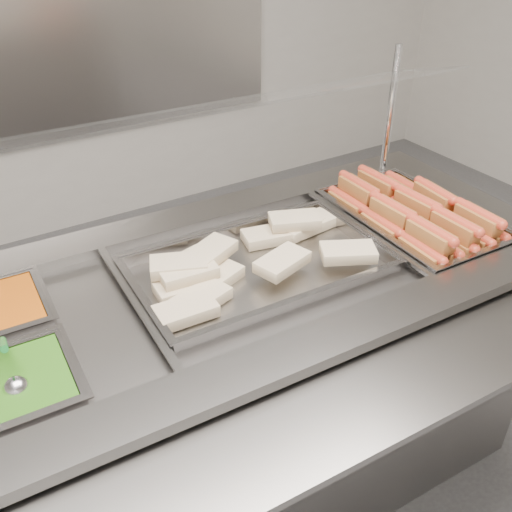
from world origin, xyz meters
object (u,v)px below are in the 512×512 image
steam_counter (242,386)px  sneeze_guard (199,115)px  pan_wraps (259,270)px  serving_spoon (14,380)px  pan_hotdogs (411,225)px

steam_counter → sneeze_guard: (0.01, 0.22, 0.82)m
sneeze_guard → pan_wraps: (0.05, -0.22, -0.40)m
sneeze_guard → serving_spoon: size_ratio=9.15×
sneeze_guard → serving_spoon: sneeze_guard is taller
pan_hotdogs → serving_spoon: serving_spoon is taller
steam_counter → sneeze_guard: bearing=87.8°
pan_wraps → serving_spoon: bearing=-169.7°
sneeze_guard → pan_hotdogs: 0.79m
pan_hotdogs → serving_spoon: size_ratio=3.10×
serving_spoon → pan_wraps: bearing=10.3°
steam_counter → pan_wraps: size_ratio=2.75×
pan_wraps → steam_counter: bearing=177.8°
pan_hotdogs → pan_wraps: bearing=177.8°
steam_counter → sneeze_guard: size_ratio=1.15×
sneeze_guard → pan_wraps: sneeze_guard is taller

